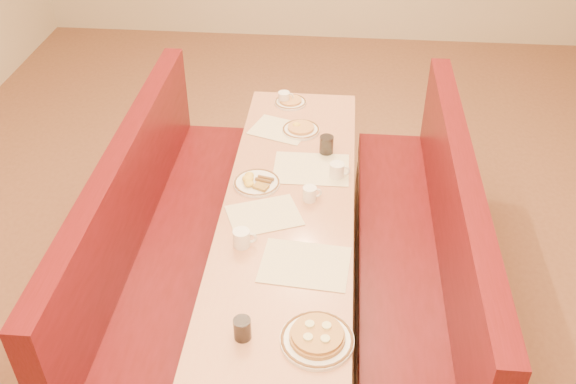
# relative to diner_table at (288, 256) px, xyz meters

# --- Properties ---
(ground) EXTENTS (8.00, 8.00, 0.00)m
(ground) POSITION_rel_diner_table_xyz_m (0.00, 0.00, -0.37)
(ground) COLOR #9E6647
(ground) RESTS_ON ground
(diner_table) EXTENTS (0.70, 2.50, 0.75)m
(diner_table) POSITION_rel_diner_table_xyz_m (0.00, 0.00, 0.00)
(diner_table) COLOR black
(diner_table) RESTS_ON ground
(booth_left) EXTENTS (0.55, 2.50, 1.05)m
(booth_left) POSITION_rel_diner_table_xyz_m (-0.73, 0.00, -0.01)
(booth_left) COLOR #4C3326
(booth_left) RESTS_ON ground
(booth_right) EXTENTS (0.55, 2.50, 1.05)m
(booth_right) POSITION_rel_diner_table_xyz_m (0.73, 0.00, -0.01)
(booth_right) COLOR #4C3326
(booth_right) RESTS_ON ground
(placemat_near_left) EXTENTS (0.44, 0.39, 0.00)m
(placemat_near_left) POSITION_rel_diner_table_xyz_m (-0.12, -0.12, 0.38)
(placemat_near_left) COLOR beige
(placemat_near_left) RESTS_ON diner_table
(placemat_near_right) EXTENTS (0.44, 0.35, 0.00)m
(placemat_near_right) POSITION_rel_diner_table_xyz_m (0.12, -0.47, 0.38)
(placemat_near_right) COLOR beige
(placemat_near_right) RESTS_ON diner_table
(placemat_far_left) EXTENTS (0.42, 0.36, 0.00)m
(placemat_far_left) POSITION_rel_diner_table_xyz_m (-0.12, 0.75, 0.38)
(placemat_far_left) COLOR beige
(placemat_far_left) RESTS_ON diner_table
(placemat_far_right) EXTENTS (0.44, 0.33, 0.00)m
(placemat_far_right) POSITION_rel_diner_table_xyz_m (0.10, 0.34, 0.38)
(placemat_far_right) COLOR beige
(placemat_far_right) RESTS_ON diner_table
(pancake_plate) EXTENTS (0.31, 0.31, 0.07)m
(pancake_plate) POSITION_rel_diner_table_xyz_m (0.20, -0.93, 0.40)
(pancake_plate) COLOR white
(pancake_plate) RESTS_ON diner_table
(eggs_plate) EXTENTS (0.26, 0.26, 0.05)m
(eggs_plate) POSITION_rel_diner_table_xyz_m (-0.20, 0.16, 0.39)
(eggs_plate) COLOR white
(eggs_plate) RESTS_ON diner_table
(extra_plate_mid) EXTENTS (0.24, 0.24, 0.05)m
(extra_plate_mid) POSITION_rel_diner_table_xyz_m (0.01, 0.75, 0.39)
(extra_plate_mid) COLOR white
(extra_plate_mid) RESTS_ON diner_table
(extra_plate_far) EXTENTS (0.21, 0.21, 0.04)m
(extra_plate_far) POSITION_rel_diner_table_xyz_m (-0.08, 1.10, 0.39)
(extra_plate_far) COLOR white
(extra_plate_far) RESTS_ON diner_table
(coffee_mug_a) EXTENTS (0.11, 0.07, 0.08)m
(coffee_mug_a) POSITION_rel_diner_table_xyz_m (0.11, 0.05, 0.42)
(coffee_mug_a) COLOR white
(coffee_mug_a) RESTS_ON diner_table
(coffee_mug_b) EXTENTS (0.12, 0.08, 0.09)m
(coffee_mug_b) POSITION_rel_diner_table_xyz_m (-0.20, -0.35, 0.42)
(coffee_mug_b) COLOR white
(coffee_mug_b) RESTS_ON diner_table
(coffee_mug_c) EXTENTS (0.12, 0.08, 0.09)m
(coffee_mug_c) POSITION_rel_diner_table_xyz_m (0.25, 0.27, 0.42)
(coffee_mug_c) COLOR white
(coffee_mug_c) RESTS_ON diner_table
(coffee_mug_d) EXTENTS (0.11, 0.08, 0.08)m
(coffee_mug_d) POSITION_rel_diner_table_xyz_m (-0.12, 1.10, 0.42)
(coffee_mug_d) COLOR white
(coffee_mug_d) RESTS_ON diner_table
(soda_tumbler_near) EXTENTS (0.07, 0.07, 0.10)m
(soda_tumbler_near) POSITION_rel_diner_table_xyz_m (-0.11, -0.93, 0.43)
(soda_tumbler_near) COLOR black
(soda_tumbler_near) RESTS_ON diner_table
(soda_tumbler_mid) EXTENTS (0.08, 0.08, 0.11)m
(soda_tumbler_mid) POSITION_rel_diner_table_xyz_m (0.18, 0.51, 0.43)
(soda_tumbler_mid) COLOR black
(soda_tumbler_mid) RESTS_ON diner_table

